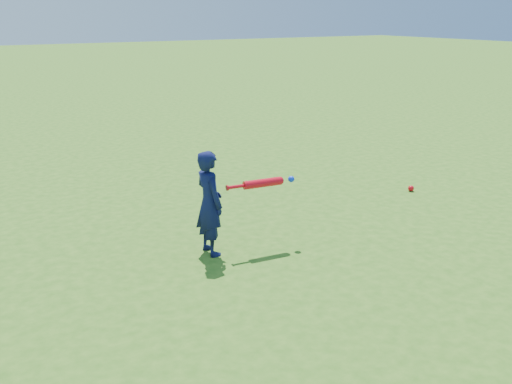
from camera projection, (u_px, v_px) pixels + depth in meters
ground at (171, 250)px, 5.75m from camera, size 80.00×80.00×0.00m
child at (209, 203)px, 5.52m from camera, size 0.25×0.38×1.04m
ground_ball_red at (411, 188)px, 7.61m from camera, size 0.08×0.08×0.08m
bat_swing at (265, 183)px, 5.68m from camera, size 0.74×0.13×0.08m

